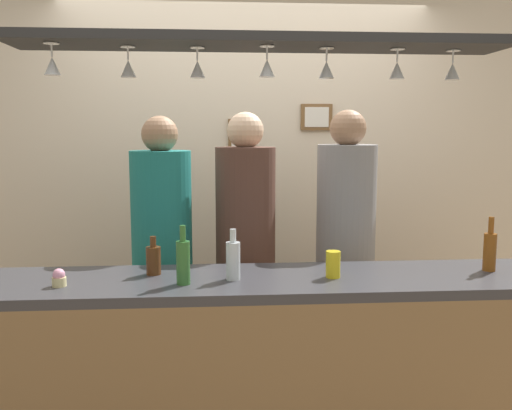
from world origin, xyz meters
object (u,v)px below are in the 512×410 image
at_px(drink_can, 333,264).
at_px(picture_frame_crest, 241,138).
at_px(person_right_grey_shirt, 346,231).
at_px(bottle_beer_green_import, 183,261).
at_px(picture_frame_upper_small, 317,117).
at_px(bottle_soda_clear, 233,259).
at_px(bottle_beer_amber_tall, 490,250).
at_px(person_middle_brown_shirt, 246,234).
at_px(bottle_beer_brown_stubby, 153,259).
at_px(cupcake, 59,278).
at_px(person_left_teal_shirt, 162,238).

xyz_separation_m(drink_can, picture_frame_crest, (-0.35, 1.43, 0.55)).
relative_size(person_right_grey_shirt, bottle_beer_green_import, 6.76).
bearing_deg(picture_frame_upper_small, bottle_soda_clear, -113.83).
bearing_deg(bottle_beer_amber_tall, picture_frame_crest, 129.20).
bearing_deg(person_middle_brown_shirt, person_right_grey_shirt, 0.00).
distance_m(bottle_beer_brown_stubby, bottle_beer_green_import, 0.23).
relative_size(bottle_beer_brown_stubby, drink_can, 1.48).
relative_size(person_right_grey_shirt, cupcake, 22.55).
bearing_deg(drink_can, bottle_beer_amber_tall, 4.93).
height_order(person_right_grey_shirt, bottle_beer_amber_tall, person_right_grey_shirt).
relative_size(person_right_grey_shirt, picture_frame_crest, 6.76).
height_order(bottle_soda_clear, cupcake, bottle_soda_clear).
distance_m(bottle_beer_green_import, picture_frame_crest, 1.61).
relative_size(person_left_teal_shirt, bottle_soda_clear, 7.49).
bearing_deg(bottle_beer_amber_tall, cupcake, -176.43).
height_order(person_middle_brown_shirt, cupcake, person_middle_brown_shirt).
xyz_separation_m(person_left_teal_shirt, bottle_soda_clear, (0.38, -0.69, 0.03)).
height_order(bottle_beer_green_import, bottle_soda_clear, bottle_beer_green_import).
relative_size(person_middle_brown_shirt, bottle_beer_brown_stubby, 9.69).
bearing_deg(person_left_teal_shirt, bottle_beer_green_import, -77.99).
distance_m(bottle_soda_clear, picture_frame_crest, 1.53).
xyz_separation_m(bottle_beer_green_import, drink_can, (0.67, 0.06, -0.04)).
relative_size(person_right_grey_shirt, bottle_soda_clear, 7.65).
bearing_deg(picture_frame_upper_small, picture_frame_crest, 180.00).
bearing_deg(drink_can, picture_frame_upper_small, 82.87).
bearing_deg(drink_can, person_left_teal_shirt, 140.34).
relative_size(person_left_teal_shirt, picture_frame_upper_small, 7.83).
bearing_deg(person_left_teal_shirt, bottle_beer_brown_stubby, -88.71).
xyz_separation_m(person_right_grey_shirt, picture_frame_crest, (-0.57, 0.74, 0.53)).
bearing_deg(bottle_beer_amber_tall, person_left_teal_shirt, 158.72).
relative_size(bottle_beer_amber_tall, bottle_soda_clear, 1.13).
height_order(person_right_grey_shirt, picture_frame_upper_small, picture_frame_upper_small).
bearing_deg(bottle_beer_amber_tall, picture_frame_upper_small, 113.36).
distance_m(person_middle_brown_shirt, picture_frame_crest, 0.92).
relative_size(bottle_beer_amber_tall, picture_frame_upper_small, 1.18).
xyz_separation_m(bottle_beer_brown_stubby, bottle_soda_clear, (0.37, -0.12, 0.02)).
bearing_deg(bottle_soda_clear, bottle_beer_green_import, -164.56).
height_order(bottle_beer_amber_tall, picture_frame_upper_small, picture_frame_upper_small).
xyz_separation_m(bottle_beer_amber_tall, drink_can, (-0.77, -0.07, -0.04)).
height_order(person_left_teal_shirt, bottle_soda_clear, person_left_teal_shirt).
height_order(person_left_teal_shirt, person_right_grey_shirt, person_right_grey_shirt).
xyz_separation_m(bottle_beer_brown_stubby, bottle_beer_green_import, (0.15, -0.18, 0.03)).
distance_m(person_right_grey_shirt, bottle_beer_green_import, 1.17).
bearing_deg(person_left_teal_shirt, bottle_beer_amber_tall, -21.28).
bearing_deg(drink_can, bottle_beer_brown_stubby, 171.84).
relative_size(bottle_beer_green_import, drink_can, 2.13).
height_order(bottle_soda_clear, drink_can, bottle_soda_clear).
xyz_separation_m(bottle_beer_amber_tall, bottle_beer_brown_stubby, (-1.59, 0.05, -0.03)).
bearing_deg(bottle_soda_clear, bottle_beer_amber_tall, 3.16).
xyz_separation_m(person_left_teal_shirt, bottle_beer_brown_stubby, (0.01, -0.57, 0.01)).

